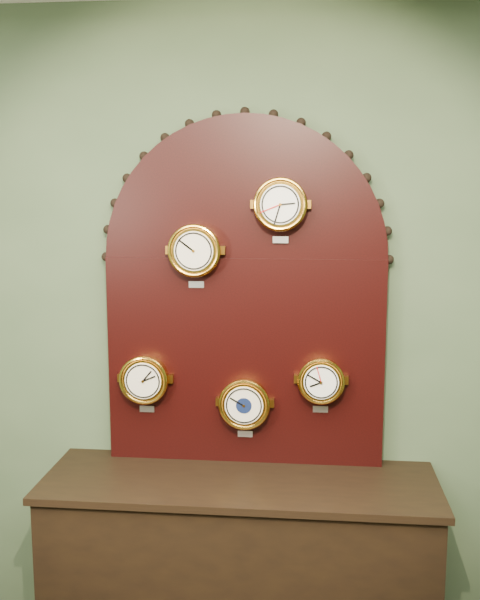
# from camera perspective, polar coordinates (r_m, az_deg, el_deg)

# --- Properties ---
(wall_back) EXTENTS (4.00, 0.00, 4.00)m
(wall_back) POSITION_cam_1_polar(r_m,az_deg,el_deg) (3.05, 0.47, -2.62)
(wall_back) COLOR #42563B
(wall_back) RESTS_ON ground
(shop_counter) EXTENTS (1.60, 0.50, 0.80)m
(shop_counter) POSITION_cam_1_polar(r_m,az_deg,el_deg) (3.16, -0.04, -21.68)
(shop_counter) COLOR black
(shop_counter) RESTS_ON ground_plane
(display_board) EXTENTS (1.26, 0.06, 1.53)m
(display_board) POSITION_cam_1_polar(r_m,az_deg,el_deg) (2.97, 0.39, 1.47)
(display_board) COLOR black
(display_board) RESTS_ON shop_counter
(roman_clock) EXTENTS (0.22, 0.08, 0.27)m
(roman_clock) POSITION_cam_1_polar(r_m,az_deg,el_deg) (2.91, -3.74, 4.08)
(roman_clock) COLOR gold
(roman_clock) RESTS_ON display_board
(arabic_clock) EXTENTS (0.22, 0.08, 0.27)m
(arabic_clock) POSITION_cam_1_polar(r_m,az_deg,el_deg) (2.87, 3.35, 7.85)
(arabic_clock) COLOR gold
(arabic_clock) RESTS_ON display_board
(hygrometer) EXTENTS (0.22, 0.08, 0.27)m
(hygrometer) POSITION_cam_1_polar(r_m,az_deg,el_deg) (3.06, -7.85, -6.47)
(hygrometer) COLOR gold
(hygrometer) RESTS_ON display_board
(barometer) EXTENTS (0.22, 0.08, 0.27)m
(barometer) POSITION_cam_1_polar(r_m,az_deg,el_deg) (3.01, 0.38, -8.50)
(barometer) COLOR gold
(barometer) RESTS_ON display_board
(tide_clock) EXTENTS (0.20, 0.08, 0.25)m
(tide_clock) POSITION_cam_1_polar(r_m,az_deg,el_deg) (2.97, 6.68, -6.58)
(tide_clock) COLOR gold
(tide_clock) RESTS_ON display_board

